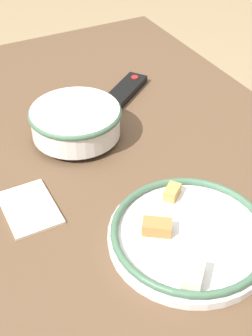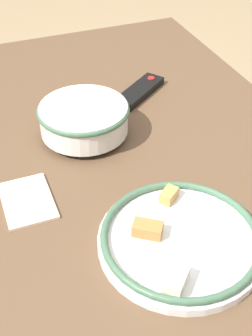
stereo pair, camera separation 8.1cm
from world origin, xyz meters
The scene contains 5 objects.
dining_table centered at (0.00, 0.00, 0.66)m, with size 1.46×0.90×0.73m.
noodle_bowl centered at (-0.14, -0.07, 0.78)m, with size 0.22×0.22×0.08m.
food_plate centered at (0.26, -0.01, 0.75)m, with size 0.30×0.30×0.05m.
tv_remote centered at (-0.27, 0.13, 0.74)m, with size 0.15×0.18×0.02m.
folded_napkin centered at (0.04, -0.25, 0.74)m, with size 0.14×0.10×0.01m.
Camera 2 is at (0.76, -0.31, 1.39)m, focal length 50.00 mm.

